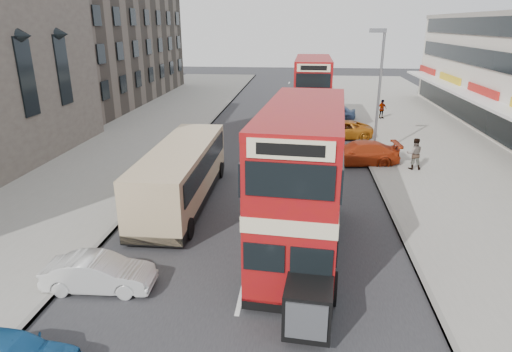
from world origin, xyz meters
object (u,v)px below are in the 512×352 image
at_px(car_right_a, 358,153).
at_px(car_right_b, 340,130).
at_px(street_lamp, 378,85).
at_px(coach, 182,172).
at_px(bus_main, 302,181).
at_px(car_right_c, 334,112).
at_px(pedestrian_near, 414,153).
at_px(car_left_front, 99,273).
at_px(pedestrian_far, 382,109).
at_px(cyclist, 334,148).
at_px(bus_second, 312,93).

height_order(car_right_a, car_right_b, car_right_a).
bearing_deg(street_lamp, car_right_b, 107.76).
xyz_separation_m(street_lamp, coach, (-10.43, -8.39, -3.23)).
relative_size(bus_main, coach, 1.02).
height_order(car_right_c, pedestrian_near, pedestrian_near).
distance_m(bus_main, car_right_a, 12.21).
bearing_deg(car_right_b, car_left_front, -29.15).
distance_m(street_lamp, pedestrian_far, 13.32).
bearing_deg(pedestrian_far, car_right_b, -144.79).
distance_m(pedestrian_far, cyclist, 13.55).
relative_size(bus_main, bus_second, 1.00).
xyz_separation_m(street_lamp, car_right_b, (-1.68, 5.23, -4.11)).
bearing_deg(cyclist, car_right_b, 77.54).
relative_size(car_right_b, car_right_c, 1.23).
xyz_separation_m(street_lamp, cyclist, (-2.48, -0.04, -4.11)).
xyz_separation_m(street_lamp, pedestrian_near, (2.05, -2.35, -3.68)).
bearing_deg(coach, pedestrian_far, 57.41).
xyz_separation_m(bus_main, car_right_c, (2.99, 25.06, -2.23)).
bearing_deg(coach, street_lamp, 38.29).
xyz_separation_m(car_left_front, car_right_b, (9.58, 21.23, 0.08)).
bearing_deg(car_right_b, street_lamp, 12.90).
relative_size(car_right_a, pedestrian_far, 2.94).
bearing_deg(car_right_c, pedestrian_far, 98.98).
height_order(coach, cyclist, coach).
bearing_deg(car_right_a, bus_second, -168.82).
relative_size(street_lamp, car_right_b, 1.67).
xyz_separation_m(bus_second, car_left_front, (-7.42, -24.28, -2.36)).
distance_m(car_right_c, pedestrian_near, 15.12).
bearing_deg(car_right_c, bus_second, -22.04).
bearing_deg(car_right_a, car_right_b, -179.64).
bearing_deg(car_right_a, car_right_c, 177.55).
xyz_separation_m(car_right_b, cyclist, (-0.80, -5.27, -0.00)).
height_order(car_left_front, car_right_c, car_right_c).
relative_size(bus_main, cyclist, 4.99).
height_order(bus_main, pedestrian_near, bus_main).
height_order(coach, car_left_front, coach).
relative_size(street_lamp, car_right_a, 1.61).
height_order(bus_main, car_right_c, bus_main).
relative_size(coach, car_right_a, 1.98).
distance_m(bus_main, pedestrian_near, 12.51).
bearing_deg(bus_main, car_right_b, -94.45).
distance_m(street_lamp, coach, 13.77).
bearing_deg(street_lamp, bus_second, 114.87).
relative_size(car_left_front, car_right_c, 0.92).
relative_size(car_right_a, car_right_c, 1.28).
height_order(car_left_front, cyclist, cyclist).
bearing_deg(car_right_b, cyclist, -13.48).
height_order(street_lamp, car_right_b, street_lamp).
bearing_deg(street_lamp, cyclist, -179.06).
distance_m(car_left_front, car_right_a, 17.89).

